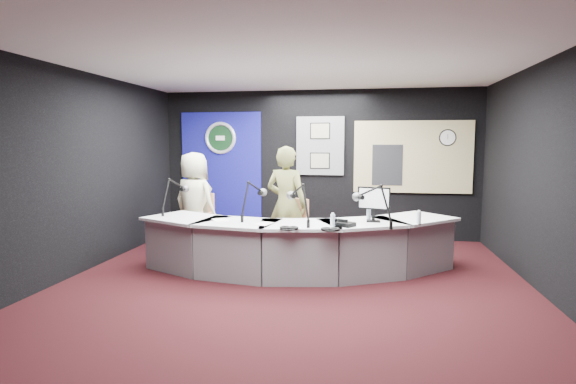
% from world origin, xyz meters
% --- Properties ---
extents(ground, '(6.00, 6.00, 0.00)m').
position_xyz_m(ground, '(0.00, 0.00, 0.00)').
color(ground, black).
rests_on(ground, ground).
extents(ceiling, '(6.00, 6.00, 0.02)m').
position_xyz_m(ceiling, '(0.00, 0.00, 2.80)').
color(ceiling, silver).
rests_on(ceiling, ground).
extents(wall_back, '(6.00, 0.02, 2.80)m').
position_xyz_m(wall_back, '(0.00, 3.00, 1.40)').
color(wall_back, black).
rests_on(wall_back, ground).
extents(wall_front, '(6.00, 0.02, 2.80)m').
position_xyz_m(wall_front, '(0.00, -3.00, 1.40)').
color(wall_front, black).
rests_on(wall_front, ground).
extents(wall_left, '(0.02, 6.00, 2.80)m').
position_xyz_m(wall_left, '(-3.00, 0.00, 1.40)').
color(wall_left, black).
rests_on(wall_left, ground).
extents(wall_right, '(0.02, 6.00, 2.80)m').
position_xyz_m(wall_right, '(3.00, 0.00, 1.40)').
color(wall_right, black).
rests_on(wall_right, ground).
extents(broadcast_desk, '(4.50, 1.90, 0.75)m').
position_xyz_m(broadcast_desk, '(-0.05, 0.55, 0.38)').
color(broadcast_desk, silver).
rests_on(broadcast_desk, ground).
extents(backdrop_panel, '(1.60, 0.05, 2.30)m').
position_xyz_m(backdrop_panel, '(-1.90, 2.97, 1.25)').
color(backdrop_panel, navy).
rests_on(backdrop_panel, wall_back).
extents(agency_seal, '(0.63, 0.07, 0.63)m').
position_xyz_m(agency_seal, '(-1.90, 2.93, 1.90)').
color(agency_seal, silver).
rests_on(agency_seal, backdrop_panel).
extents(seal_center, '(0.48, 0.01, 0.48)m').
position_xyz_m(seal_center, '(-1.90, 2.94, 1.90)').
color(seal_center, black).
rests_on(seal_center, backdrop_panel).
extents(pinboard, '(0.90, 0.04, 1.10)m').
position_xyz_m(pinboard, '(0.05, 2.97, 1.75)').
color(pinboard, slate).
rests_on(pinboard, wall_back).
extents(framed_photo_upper, '(0.34, 0.02, 0.27)m').
position_xyz_m(framed_photo_upper, '(0.05, 2.94, 2.03)').
color(framed_photo_upper, gray).
rests_on(framed_photo_upper, pinboard).
extents(framed_photo_lower, '(0.34, 0.02, 0.27)m').
position_xyz_m(framed_photo_lower, '(0.05, 2.94, 1.47)').
color(framed_photo_lower, gray).
rests_on(framed_photo_lower, pinboard).
extents(booth_window_frame, '(2.12, 0.06, 1.32)m').
position_xyz_m(booth_window_frame, '(1.75, 2.97, 1.55)').
color(booth_window_frame, tan).
rests_on(booth_window_frame, wall_back).
extents(booth_glow, '(2.00, 0.02, 1.20)m').
position_xyz_m(booth_glow, '(1.75, 2.96, 1.55)').
color(booth_glow, beige).
rests_on(booth_glow, booth_window_frame).
extents(equipment_rack, '(0.55, 0.02, 0.75)m').
position_xyz_m(equipment_rack, '(1.30, 2.94, 1.40)').
color(equipment_rack, black).
rests_on(equipment_rack, booth_window_frame).
extents(wall_clock, '(0.28, 0.01, 0.28)m').
position_xyz_m(wall_clock, '(2.35, 2.94, 1.90)').
color(wall_clock, white).
rests_on(wall_clock, booth_window_frame).
extents(armchair_left, '(0.56, 0.56, 0.85)m').
position_xyz_m(armchair_left, '(-1.89, 1.48, 0.43)').
color(armchair_left, tan).
rests_on(armchair_left, ground).
extents(armchair_right, '(0.73, 0.73, 0.93)m').
position_xyz_m(armchair_right, '(-0.27, 1.05, 0.47)').
color(armchair_right, tan).
rests_on(armchair_right, ground).
extents(draped_jacket, '(0.51, 0.19, 0.70)m').
position_xyz_m(draped_jacket, '(-1.96, 1.73, 0.62)').
color(draped_jacket, gray).
rests_on(draped_jacket, armchair_left).
extents(person_man, '(0.94, 0.77, 1.65)m').
position_xyz_m(person_man, '(-1.89, 1.48, 0.83)').
color(person_man, beige).
rests_on(person_man, ground).
extents(person_woman, '(0.73, 0.58, 1.76)m').
position_xyz_m(person_woman, '(-0.27, 1.05, 0.88)').
color(person_woman, olive).
rests_on(person_woman, ground).
extents(computer_monitor, '(0.46, 0.16, 0.32)m').
position_xyz_m(computer_monitor, '(1.01, 0.51, 1.07)').
color(computer_monitor, black).
rests_on(computer_monitor, broadcast_desk).
extents(desk_phone, '(0.28, 0.27, 0.05)m').
position_xyz_m(desk_phone, '(0.65, 0.12, 0.78)').
color(desk_phone, black).
rests_on(desk_phone, broadcast_desk).
extents(headphones_near, '(0.20, 0.20, 0.03)m').
position_xyz_m(headphones_near, '(0.49, -0.20, 0.77)').
color(headphones_near, black).
rests_on(headphones_near, broadcast_desk).
extents(headphones_far, '(0.23, 0.23, 0.04)m').
position_xyz_m(headphones_far, '(-0.02, -0.20, 0.77)').
color(headphones_far, black).
rests_on(headphones_far, broadcast_desk).
extents(paper_stack, '(0.30, 0.32, 0.00)m').
position_xyz_m(paper_stack, '(-1.06, 0.30, 0.75)').
color(paper_stack, white).
rests_on(paper_stack, broadcast_desk).
extents(notepad, '(0.26, 0.31, 0.00)m').
position_xyz_m(notepad, '(-0.41, 0.12, 0.75)').
color(notepad, white).
rests_on(notepad, broadcast_desk).
extents(boom_mic_a, '(0.22, 0.73, 0.60)m').
position_xyz_m(boom_mic_a, '(-1.94, 0.79, 1.05)').
color(boom_mic_a, black).
rests_on(boom_mic_a, broadcast_desk).
extents(boom_mic_b, '(0.27, 0.72, 0.60)m').
position_xyz_m(boom_mic_b, '(-0.64, 0.49, 1.05)').
color(boom_mic_b, black).
rests_on(boom_mic_b, broadcast_desk).
extents(boom_mic_c, '(0.43, 0.66, 0.60)m').
position_xyz_m(boom_mic_c, '(0.05, 0.21, 1.05)').
color(boom_mic_c, black).
rests_on(boom_mic_c, broadcast_desk).
extents(boom_mic_d, '(0.55, 0.57, 0.60)m').
position_xyz_m(boom_mic_d, '(1.00, 0.24, 1.05)').
color(boom_mic_d, black).
rests_on(boom_mic_d, broadcast_desk).
extents(water_bottles, '(1.16, 0.61, 0.18)m').
position_xyz_m(water_bottles, '(1.05, 0.32, 0.84)').
color(water_bottles, silver).
rests_on(water_bottles, broadcast_desk).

